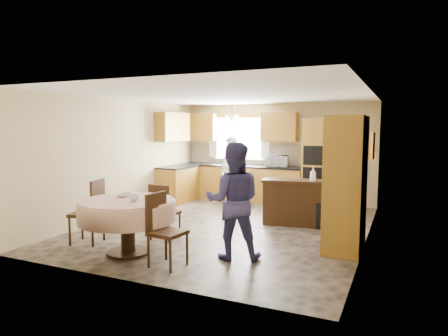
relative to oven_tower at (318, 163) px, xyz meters
name	(u,v)px	position (x,y,z in m)	size (l,w,h in m)	color
floor	(229,227)	(-1.15, -2.69, -1.06)	(5.00, 6.00, 0.01)	#6A5B4A
ceiling	(229,95)	(-1.15, -2.69, 1.44)	(5.00, 6.00, 0.01)	white
wall_back	(275,153)	(-1.15, 0.31, 0.19)	(5.00, 0.02, 2.50)	tan
wall_front	(130,182)	(-1.15, -5.69, 0.19)	(5.00, 0.02, 2.50)	tan
wall_left	(122,158)	(-3.65, -2.69, 0.19)	(0.02, 6.00, 2.50)	tan
wall_right	(368,168)	(1.35, -2.69, 0.19)	(0.02, 6.00, 2.50)	tan
window	(239,139)	(-2.15, 0.29, 0.54)	(1.40, 0.03, 1.10)	white
curtain_left	(213,136)	(-2.90, 0.24, 0.59)	(0.22, 0.02, 1.15)	white
curtain_right	(265,137)	(-1.40, 0.24, 0.59)	(0.22, 0.02, 1.15)	white
base_cab_back	(240,183)	(-2.00, 0.01, -0.62)	(3.30, 0.60, 0.88)	gold
counter_back	(240,166)	(-2.00, 0.01, -0.16)	(3.30, 0.64, 0.04)	black
base_cab_left	(178,185)	(-3.35, -0.89, -0.62)	(0.60, 1.20, 0.88)	gold
counter_left	(178,167)	(-3.35, -0.89, -0.16)	(0.64, 1.20, 0.04)	black
backsplash	(244,154)	(-2.00, 0.30, 0.12)	(3.30, 0.02, 0.55)	beige
wall_cab_left	(202,127)	(-3.20, 0.15, 0.85)	(0.85, 0.33, 0.72)	#B4822D
wall_cab_right	(279,127)	(-1.00, 0.15, 0.85)	(0.90, 0.33, 0.72)	#B4822D
wall_cab_side	(173,127)	(-3.48, -0.89, 0.85)	(0.33, 1.20, 0.72)	#B4822D
oven_tower	(318,163)	(0.00, 0.00, 0.00)	(0.66, 0.62, 2.12)	gold
oven_upper	(315,156)	(0.00, -0.31, 0.19)	(0.56, 0.01, 0.45)	black
oven_lower	(315,177)	(0.00, -0.31, -0.31)	(0.56, 0.01, 0.45)	black
pendant	(232,119)	(-2.15, -0.19, 1.06)	(0.36, 0.36, 0.18)	beige
sideboard	(293,204)	(-0.07, -2.03, -0.64)	(1.17, 0.48, 0.84)	#3C2410
space_heater	(320,215)	(0.47, -2.08, -0.81)	(0.36, 0.25, 0.50)	black
cupboard	(346,183)	(1.07, -3.21, -0.02)	(0.55, 1.09, 2.09)	gold
dining_table	(127,212)	(-1.89, -4.81, -0.41)	(1.45, 1.45, 0.83)	#3C2410
chair_left	(91,208)	(-2.76, -4.62, -0.47)	(0.56, 0.56, 1.06)	#3C2410
chair_back	(163,209)	(-1.82, -3.96, -0.53)	(0.43, 0.43, 0.96)	#3C2410
chair_right	(163,226)	(-1.13, -5.02, -0.50)	(0.48, 0.48, 1.01)	#3C2410
framed_picture	(372,146)	(1.32, -1.45, 0.49)	(0.06, 0.62, 0.52)	gold
microwave	(277,161)	(-0.99, -0.04, 0.00)	(0.52, 0.35, 0.29)	silver
person_sink	(231,171)	(-1.97, -0.68, -0.22)	(0.62, 0.40, 1.69)	silver
person_dining	(233,201)	(-0.35, -4.35, -0.21)	(0.83, 0.64, 1.70)	navy
bowl_sideboard	(282,180)	(-0.30, -2.03, -0.20)	(0.21, 0.21, 0.05)	#B2B2B2
bottle_sideboard	(313,175)	(0.31, -2.03, -0.06)	(0.12, 0.12, 0.32)	silver
cup_table	(134,198)	(-1.70, -4.89, -0.18)	(0.13, 0.13, 0.10)	#B2B2B2
bowl_table	(124,195)	(-2.08, -4.64, -0.20)	(0.21, 0.21, 0.06)	#B2B2B2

